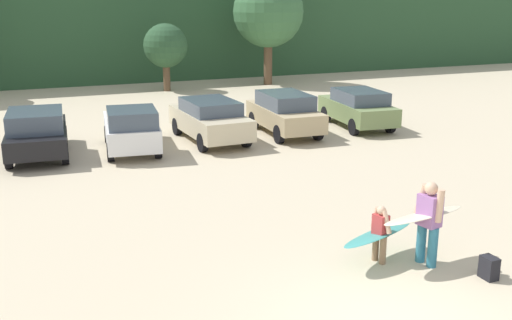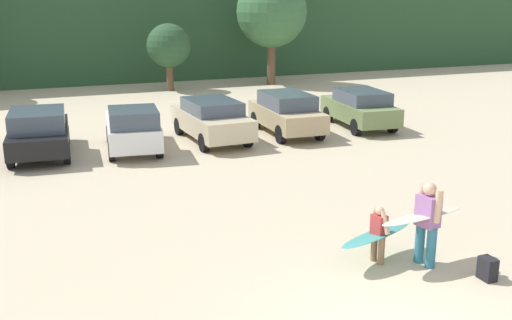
{
  "view_description": "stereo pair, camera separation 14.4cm",
  "coord_description": "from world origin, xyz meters",
  "px_view_note": "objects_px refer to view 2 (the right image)",
  "views": [
    {
      "loc": [
        -5.47,
        -7.28,
        5.33
      ],
      "look_at": [
        0.37,
        7.0,
        1.08
      ],
      "focal_mm": 42.47,
      "sensor_mm": 36.0,
      "label": 1
    },
    {
      "loc": [
        -5.34,
        -7.33,
        5.33
      ],
      "look_at": [
        0.37,
        7.0,
        1.08
      ],
      "focal_mm": 42.47,
      "sensor_mm": 36.0,
      "label": 2
    }
  ],
  "objects_px": {
    "parked_car_tan": "(287,112)",
    "backpack_dropped": "(488,269)",
    "parked_car_black": "(39,132)",
    "parked_car_olive_green": "(360,108)",
    "surfboard_cream": "(422,216)",
    "surfboard_teal": "(377,234)",
    "parked_car_champagne": "(212,119)",
    "person_child": "(379,231)",
    "person_adult": "(427,219)",
    "parked_car_white": "(133,128)"
  },
  "relations": [
    {
      "from": "parked_car_tan",
      "to": "person_child",
      "type": "relative_size",
      "value": 3.47
    },
    {
      "from": "parked_car_white",
      "to": "parked_car_black",
      "type": "bearing_deg",
      "value": 86.75
    },
    {
      "from": "parked_car_olive_green",
      "to": "backpack_dropped",
      "type": "height_order",
      "value": "parked_car_olive_green"
    },
    {
      "from": "parked_car_white",
      "to": "parked_car_olive_green",
      "type": "xyz_separation_m",
      "value": [
        9.41,
        0.49,
        -0.0
      ]
    },
    {
      "from": "parked_car_champagne",
      "to": "parked_car_white",
      "type": "bearing_deg",
      "value": 96.68
    },
    {
      "from": "person_adult",
      "to": "surfboard_teal",
      "type": "height_order",
      "value": "person_adult"
    },
    {
      "from": "parked_car_olive_green",
      "to": "person_child",
      "type": "height_order",
      "value": "parked_car_olive_green"
    },
    {
      "from": "parked_car_tan",
      "to": "surfboard_cream",
      "type": "xyz_separation_m",
      "value": [
        -2.41,
        -11.83,
        0.18
      ]
    },
    {
      "from": "parked_car_black",
      "to": "person_adult",
      "type": "relative_size",
      "value": 2.56
    },
    {
      "from": "person_child",
      "to": "surfboard_cream",
      "type": "distance_m",
      "value": 0.92
    },
    {
      "from": "parked_car_champagne",
      "to": "person_child",
      "type": "relative_size",
      "value": 3.71
    },
    {
      "from": "parked_car_champagne",
      "to": "surfboard_teal",
      "type": "height_order",
      "value": "parked_car_champagne"
    },
    {
      "from": "backpack_dropped",
      "to": "person_adult",
      "type": "bearing_deg",
      "value": 125.39
    },
    {
      "from": "parked_car_white",
      "to": "backpack_dropped",
      "type": "relative_size",
      "value": 9.57
    },
    {
      "from": "parked_car_white",
      "to": "parked_car_olive_green",
      "type": "bearing_deg",
      "value": -80.0
    },
    {
      "from": "parked_car_white",
      "to": "backpack_dropped",
      "type": "height_order",
      "value": "parked_car_white"
    },
    {
      "from": "parked_car_black",
      "to": "parked_car_white",
      "type": "height_order",
      "value": "parked_car_white"
    },
    {
      "from": "parked_car_tan",
      "to": "parked_car_olive_green",
      "type": "xyz_separation_m",
      "value": [
        3.33,
        0.03,
        -0.04
      ]
    },
    {
      "from": "parked_car_white",
      "to": "surfboard_teal",
      "type": "distance_m",
      "value": 11.29
    },
    {
      "from": "parked_car_champagne",
      "to": "person_child",
      "type": "height_order",
      "value": "parked_car_champagne"
    },
    {
      "from": "parked_car_black",
      "to": "surfboard_teal",
      "type": "relative_size",
      "value": 2.01
    },
    {
      "from": "parked_car_white",
      "to": "person_adult",
      "type": "relative_size",
      "value": 2.46
    },
    {
      "from": "parked_car_white",
      "to": "surfboard_teal",
      "type": "relative_size",
      "value": 1.93
    },
    {
      "from": "parked_car_black",
      "to": "backpack_dropped",
      "type": "xyz_separation_m",
      "value": [
        7.54,
        -12.98,
        -0.62
      ]
    },
    {
      "from": "parked_car_champagne",
      "to": "person_adult",
      "type": "distance_m",
      "value": 11.93
    },
    {
      "from": "parked_car_champagne",
      "to": "backpack_dropped",
      "type": "xyz_separation_m",
      "value": [
        1.44,
        -12.91,
        -0.61
      ]
    },
    {
      "from": "parked_car_black",
      "to": "parked_car_olive_green",
      "type": "distance_m",
      "value": 12.48
    },
    {
      "from": "parked_car_black",
      "to": "parked_car_champagne",
      "type": "relative_size",
      "value": 0.99
    },
    {
      "from": "parked_car_champagne",
      "to": "surfboard_cream",
      "type": "bearing_deg",
      "value": -179.29
    },
    {
      "from": "surfboard_cream",
      "to": "parked_car_tan",
      "type": "bearing_deg",
      "value": -111.54
    },
    {
      "from": "surfboard_cream",
      "to": "surfboard_teal",
      "type": "distance_m",
      "value": 0.98
    },
    {
      "from": "parked_car_champagne",
      "to": "parked_car_tan",
      "type": "xyz_separation_m",
      "value": [
        3.06,
        -0.02,
        0.03
      ]
    },
    {
      "from": "person_adult",
      "to": "surfboard_cream",
      "type": "xyz_separation_m",
      "value": [
        -0.08,
        0.06,
        0.06
      ]
    },
    {
      "from": "parked_car_white",
      "to": "surfboard_cream",
      "type": "xyz_separation_m",
      "value": [
        3.68,
        -11.36,
        0.22
      ]
    },
    {
      "from": "parked_car_tan",
      "to": "backpack_dropped",
      "type": "relative_size",
      "value": 9.39
    },
    {
      "from": "parked_car_champagne",
      "to": "person_child",
      "type": "bearing_deg",
      "value": 177.08
    },
    {
      "from": "parked_car_olive_green",
      "to": "surfboard_cream",
      "type": "bearing_deg",
      "value": 159.5
    },
    {
      "from": "surfboard_teal",
      "to": "parked_car_tan",
      "type": "bearing_deg",
      "value": -126.77
    },
    {
      "from": "surfboard_cream",
      "to": "parked_car_white",
      "type": "bearing_deg",
      "value": -82.11
    },
    {
      "from": "parked_car_champagne",
      "to": "parked_car_olive_green",
      "type": "xyz_separation_m",
      "value": [
        6.38,
        0.01,
        -0.01
      ]
    },
    {
      "from": "surfboard_teal",
      "to": "parked_car_white",
      "type": "bearing_deg",
      "value": -96.19
    },
    {
      "from": "parked_car_olive_green",
      "to": "person_child",
      "type": "bearing_deg",
      "value": 155.84
    },
    {
      "from": "person_child",
      "to": "parked_car_olive_green",
      "type": "bearing_deg",
      "value": -130.35
    },
    {
      "from": "person_child",
      "to": "person_adult",
      "type": "bearing_deg",
      "value": 140.66
    },
    {
      "from": "surfboard_cream",
      "to": "person_adult",
      "type": "bearing_deg",
      "value": 133.02
    },
    {
      "from": "backpack_dropped",
      "to": "person_child",
      "type": "bearing_deg",
      "value": 136.71
    },
    {
      "from": "parked_car_black",
      "to": "surfboard_cream",
      "type": "distance_m",
      "value": 13.69
    },
    {
      "from": "surfboard_cream",
      "to": "surfboard_teal",
      "type": "xyz_separation_m",
      "value": [
        -0.73,
        0.47,
        -0.46
      ]
    },
    {
      "from": "backpack_dropped",
      "to": "surfboard_teal",
      "type": "bearing_deg",
      "value": 134.76
    },
    {
      "from": "surfboard_cream",
      "to": "surfboard_teal",
      "type": "height_order",
      "value": "surfboard_cream"
    }
  ]
}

